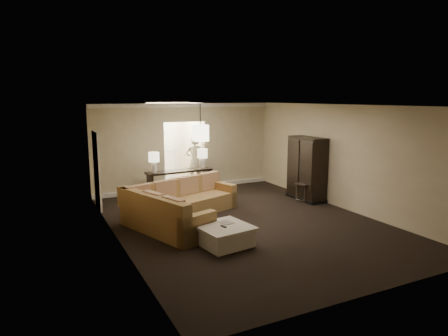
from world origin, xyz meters
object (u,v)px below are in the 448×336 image
coffee_table (224,235)px  person (195,158)px  console_table (179,181)px  sectional_sofa (180,207)px  drink_table (302,189)px  armoire (306,170)px

coffee_table → person: size_ratio=0.61×
person → console_table: bearing=72.8°
sectional_sofa → person: bearing=43.7°
coffee_table → person: 5.70m
coffee_table → console_table: console_table is taller
drink_table → armoire: bearing=37.0°
sectional_sofa → console_table: sectional_sofa is taller
armoire → person: person is taller
armoire → drink_table: size_ratio=3.40×
coffee_table → drink_table: bearing=30.2°
armoire → person: size_ratio=0.97×
drink_table → person: 3.95m
drink_table → person: person is taller
armoire → person: bearing=125.3°
drink_table → sectional_sofa: bearing=-178.0°
console_table → drink_table: console_table is taller
console_table → person: (0.95, 1.10, 0.48)m
coffee_table → armoire: 4.47m
coffee_table → drink_table: drink_table is taller
coffee_table → sectional_sofa: bearing=97.9°
armoire → person: (-2.24, 3.17, 0.07)m
sectional_sofa → drink_table: sectional_sofa is taller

